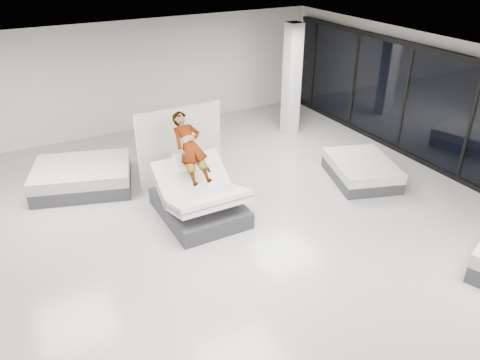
{
  "coord_description": "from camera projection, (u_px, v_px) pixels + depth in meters",
  "views": [
    {
      "loc": [
        -3.5,
        -6.33,
        5.35
      ],
      "look_at": [
        0.37,
        0.87,
        1.0
      ],
      "focal_mm": 35.0,
      "sensor_mm": 36.0,
      "label": 1
    }
  ],
  "objects": [
    {
      "name": "divider_panel",
      "position": [
        180.0,
        146.0,
        10.9
      ],
      "size": [
        2.05,
        0.13,
        1.86
      ],
      "primitive_type": "cube",
      "rotation": [
        0.0,
        0.0,
        0.02
      ],
      "color": "silver",
      "rests_on": "floor"
    },
    {
      "name": "room",
      "position": [
        245.0,
        175.0,
        8.14
      ],
      "size": [
        14.0,
        14.04,
        3.2
      ],
      "color": "beige",
      "rests_on": "ground"
    },
    {
      "name": "person",
      "position": [
        191.0,
        157.0,
        9.64
      ],
      "size": [
        0.61,
        1.43,
        1.41
      ],
      "primitive_type": "imported",
      "rotation": [
        0.8,
        0.0,
        0.01
      ],
      "color": "slate",
      "rests_on": "hero_bed"
    },
    {
      "name": "flat_bed_left_far",
      "position": [
        83.0,
        177.0,
        10.89
      ],
      "size": [
        2.54,
        2.18,
        0.59
      ],
      "color": "#3A3A3F",
      "rests_on": "floor"
    },
    {
      "name": "hero_bed",
      "position": [
        199.0,
        199.0,
        9.79
      ],
      "size": [
        1.56,
        2.04,
        1.24
      ],
      "color": "#3A3A3F",
      "rests_on": "floor"
    },
    {
      "name": "remote",
      "position": [
        208.0,
        170.0,
        9.55
      ],
      "size": [
        0.05,
        0.14,
        0.08
      ],
      "primitive_type": "cube",
      "rotation": [
        0.35,
        0.0,
        0.01
      ],
      "color": "black",
      "rests_on": "person"
    },
    {
      "name": "storefront_glazing",
      "position": [
        471.0,
        125.0,
        10.68
      ],
      "size": [
        0.12,
        13.4,
        2.92
      ],
      "color": "#202535",
      "rests_on": "floor"
    },
    {
      "name": "column",
      "position": [
        292.0,
        81.0,
        13.32
      ],
      "size": [
        0.4,
        0.4,
        3.2
      ],
      "primitive_type": "cube",
      "color": "silver",
      "rests_on": "floor"
    },
    {
      "name": "flat_bed_right_far",
      "position": [
        361.0,
        170.0,
        11.3
      ],
      "size": [
        1.87,
        2.16,
        0.5
      ],
      "color": "#3A3A3F",
      "rests_on": "floor"
    }
  ]
}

